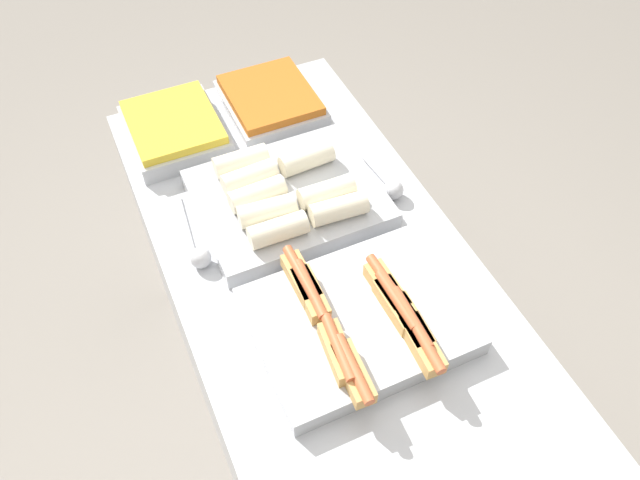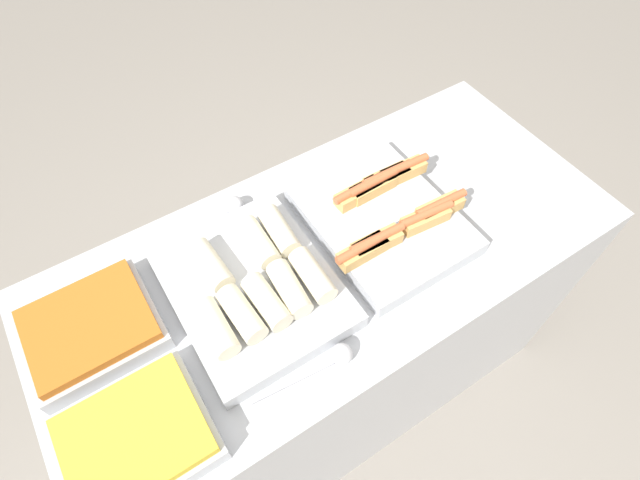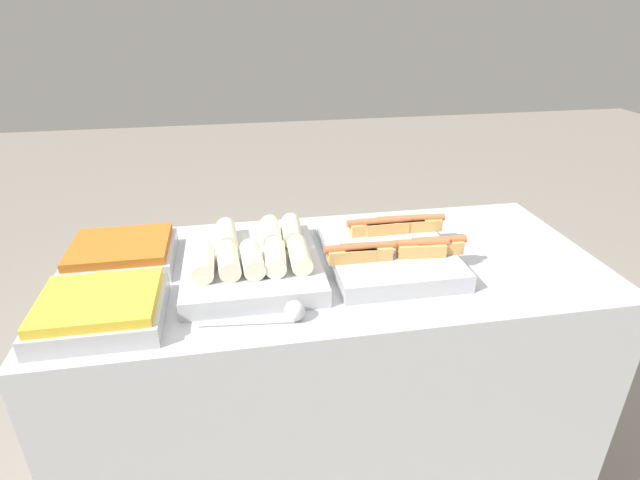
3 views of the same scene
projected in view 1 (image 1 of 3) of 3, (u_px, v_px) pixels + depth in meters
The scene contains 8 objects.
ground_plane at pixel (325, 430), 2.18m from camera, with size 12.00×12.00×0.00m, color gray.
counter at pixel (325, 367), 1.81m from camera, with size 1.55×0.69×0.93m.
tray_hotdogs at pixel (359, 320), 1.33m from camera, with size 0.40×0.44×0.10m.
tray_wraps at pixel (287, 197), 1.55m from camera, with size 0.37×0.45×0.11m.
tray_side_front at pixel (174, 129), 1.72m from camera, with size 0.29×0.25×0.07m.
tray_side_back at pixel (270, 102), 1.79m from camera, with size 0.29×0.25×0.07m.
serving_spoon_near at pixel (199, 253), 1.46m from camera, with size 0.25×0.05×0.05m.
serving_spoon_far at pixel (391, 187), 1.60m from camera, with size 0.24×0.05×0.05m.
Camera 1 is at (0.77, -0.37, 2.11)m, focal length 35.00 mm.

